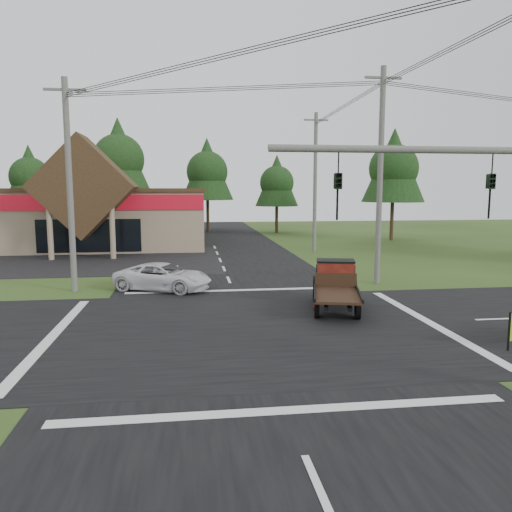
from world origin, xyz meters
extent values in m
plane|color=#2C4217|center=(0.00, 0.00, 0.00)|extent=(120.00, 120.00, 0.00)
cube|color=black|center=(0.00, 0.00, 0.01)|extent=(12.00, 120.00, 0.02)
cube|color=black|center=(0.00, 0.00, 0.01)|extent=(120.00, 12.00, 0.02)
cube|color=black|center=(-14.00, 19.00, 0.01)|extent=(28.00, 14.00, 0.02)
cube|color=gray|center=(-16.00, 30.00, 2.50)|extent=(30.00, 15.00, 5.00)
cube|color=#372516|center=(-16.00, 30.00, 5.05)|extent=(30.40, 15.40, 0.30)
cube|color=#A20C1C|center=(-16.00, 22.45, 4.10)|extent=(30.00, 0.12, 1.20)
cube|color=#372516|center=(-10.00, 21.50, 5.30)|extent=(7.78, 4.00, 7.78)
cylinder|color=gray|center=(-12.20, 19.80, 2.00)|extent=(0.40, 0.40, 4.00)
cylinder|color=gray|center=(-7.80, 19.80, 2.00)|extent=(0.40, 0.40, 4.00)
cube|color=black|center=(-10.00, 22.48, 1.50)|extent=(8.00, 0.08, 2.60)
cylinder|color=#595651|center=(3.50, -7.50, 6.00)|extent=(8.00, 0.16, 0.16)
imported|color=black|center=(4.50, -7.50, 5.00)|extent=(0.16, 0.20, 1.00)
imported|color=black|center=(1.00, -7.50, 5.00)|extent=(0.16, 0.20, 1.00)
cylinder|color=#595651|center=(-8.00, 8.00, 5.25)|extent=(0.30, 0.30, 10.50)
cube|color=#595651|center=(-8.00, 8.00, 9.90)|extent=(2.00, 0.12, 0.12)
cylinder|color=#595651|center=(8.00, 8.00, 5.75)|extent=(0.30, 0.30, 11.50)
cube|color=#595651|center=(8.00, 8.00, 10.90)|extent=(2.00, 0.12, 0.12)
cylinder|color=#595651|center=(8.00, 22.00, 5.60)|extent=(0.30, 0.30, 11.20)
cube|color=#595651|center=(8.00, 22.00, 10.60)|extent=(2.00, 0.12, 0.12)
cylinder|color=#332316|center=(-20.00, 42.00, 1.75)|extent=(0.36, 0.36, 3.50)
cone|color=black|center=(-20.00, 42.00, 6.80)|extent=(5.60, 5.60, 6.60)
sphere|color=black|center=(-20.00, 42.00, 6.50)|extent=(4.40, 4.40, 4.40)
cylinder|color=#332316|center=(-10.00, 41.00, 2.27)|extent=(0.36, 0.36, 4.55)
cone|color=black|center=(-10.00, 41.00, 8.84)|extent=(7.28, 7.28, 8.58)
sphere|color=black|center=(-10.00, 41.00, 8.45)|extent=(5.72, 5.72, 5.72)
cylinder|color=#332316|center=(0.00, 42.00, 1.92)|extent=(0.36, 0.36, 3.85)
cone|color=black|center=(0.00, 42.00, 7.48)|extent=(6.16, 6.16, 7.26)
sphere|color=black|center=(0.00, 42.00, 7.15)|extent=(4.84, 4.84, 4.84)
cylinder|color=#332316|center=(8.00, 40.00, 1.57)|extent=(0.36, 0.36, 3.15)
cone|color=black|center=(8.00, 40.00, 6.12)|extent=(5.04, 5.04, 5.94)
sphere|color=black|center=(8.00, 40.00, 5.85)|extent=(3.96, 3.96, 3.96)
cylinder|color=#332316|center=(18.00, 30.00, 1.92)|extent=(0.36, 0.36, 3.85)
cone|color=black|center=(18.00, 30.00, 7.48)|extent=(6.16, 6.16, 7.26)
sphere|color=black|center=(18.00, 30.00, 7.15)|extent=(4.84, 4.84, 4.84)
imported|color=silver|center=(-3.53, 7.69, 0.69)|extent=(5.47, 4.11, 1.38)
camera|label=1|loc=(-2.13, -17.86, 5.17)|focal=35.00mm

